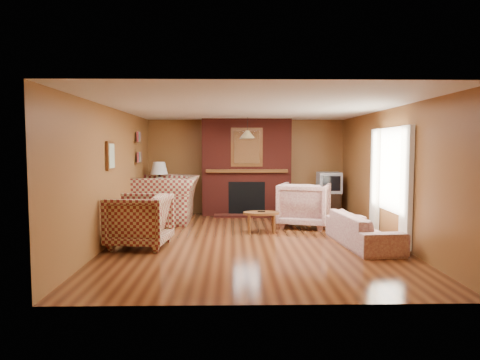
{
  "coord_description": "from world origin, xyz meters",
  "views": [
    {
      "loc": [
        -0.37,
        -7.73,
        1.7
      ],
      "look_at": [
        -0.21,
        0.6,
        1.06
      ],
      "focal_mm": 32.0,
      "sensor_mm": 36.0,
      "label": 1
    }
  ],
  "objects_px": {
    "coffee_table": "(261,215)",
    "crt_tv": "(329,183)",
    "fireplace": "(246,168)",
    "side_table": "(160,204)",
    "floral_armchair": "(304,205)",
    "table_lamp": "(159,175)",
    "plaid_loveseat": "(167,199)",
    "tv_stand": "(329,204)",
    "floral_sofa": "(363,230)",
    "plaid_armchair": "(139,221)"
  },
  "relations": [
    {
      "from": "plaid_loveseat",
      "to": "coffee_table",
      "type": "bearing_deg",
      "value": 56.6
    },
    {
      "from": "plaid_armchair",
      "to": "floral_sofa",
      "type": "xyz_separation_m",
      "value": [
        3.85,
        0.02,
        -0.18
      ]
    },
    {
      "from": "plaid_loveseat",
      "to": "plaid_armchair",
      "type": "relative_size",
      "value": 1.61
    },
    {
      "from": "floral_armchair",
      "to": "crt_tv",
      "type": "xyz_separation_m",
      "value": [
        0.87,
        1.49,
        0.35
      ]
    },
    {
      "from": "floral_armchair",
      "to": "coffee_table",
      "type": "xyz_separation_m",
      "value": [
        -0.96,
        -0.64,
        -0.12
      ]
    },
    {
      "from": "floral_armchair",
      "to": "table_lamp",
      "type": "height_order",
      "value": "table_lamp"
    },
    {
      "from": "tv_stand",
      "to": "floral_armchair",
      "type": "bearing_deg",
      "value": -116.76
    },
    {
      "from": "fireplace",
      "to": "plaid_armchair",
      "type": "distance_m",
      "value": 4.06
    },
    {
      "from": "floral_sofa",
      "to": "tv_stand",
      "type": "height_order",
      "value": "tv_stand"
    },
    {
      "from": "fireplace",
      "to": "floral_armchair",
      "type": "bearing_deg",
      "value": -54.9
    },
    {
      "from": "plaid_armchair",
      "to": "side_table",
      "type": "distance_m",
      "value": 2.96
    },
    {
      "from": "fireplace",
      "to": "floral_armchair",
      "type": "xyz_separation_m",
      "value": [
        1.18,
        -1.68,
        -0.71
      ]
    },
    {
      "from": "plaid_armchair",
      "to": "plaid_loveseat",
      "type": "bearing_deg",
      "value": -176.27
    },
    {
      "from": "plaid_loveseat",
      "to": "floral_sofa",
      "type": "relative_size",
      "value": 0.85
    },
    {
      "from": "plaid_loveseat",
      "to": "floral_sofa",
      "type": "height_order",
      "value": "plaid_loveseat"
    },
    {
      "from": "coffee_table",
      "to": "floral_sofa",
      "type": "bearing_deg",
      "value": -34.17
    },
    {
      "from": "coffee_table",
      "to": "table_lamp",
      "type": "height_order",
      "value": "table_lamp"
    },
    {
      "from": "tv_stand",
      "to": "crt_tv",
      "type": "relative_size",
      "value": 1.02
    },
    {
      "from": "floral_sofa",
      "to": "tv_stand",
      "type": "xyz_separation_m",
      "value": [
        0.15,
        3.28,
        0.01
      ]
    },
    {
      "from": "fireplace",
      "to": "tv_stand",
      "type": "height_order",
      "value": "fireplace"
    },
    {
      "from": "side_table",
      "to": "floral_sofa",
      "type": "bearing_deg",
      "value": -36.22
    },
    {
      "from": "plaid_loveseat",
      "to": "tv_stand",
      "type": "height_order",
      "value": "plaid_loveseat"
    },
    {
      "from": "coffee_table",
      "to": "table_lamp",
      "type": "distance_m",
      "value": 3.01
    },
    {
      "from": "plaid_loveseat",
      "to": "tv_stand",
      "type": "distance_m",
      "value": 3.98
    },
    {
      "from": "floral_armchair",
      "to": "side_table",
      "type": "distance_m",
      "value": 3.48
    },
    {
      "from": "fireplace",
      "to": "crt_tv",
      "type": "relative_size",
      "value": 4.29
    },
    {
      "from": "floral_armchair",
      "to": "coffee_table",
      "type": "bearing_deg",
      "value": 52.7
    },
    {
      "from": "floral_armchair",
      "to": "fireplace",
      "type": "bearing_deg",
      "value": -35.77
    },
    {
      "from": "fireplace",
      "to": "plaid_loveseat",
      "type": "height_order",
      "value": "fireplace"
    },
    {
      "from": "floral_sofa",
      "to": "crt_tv",
      "type": "height_order",
      "value": "crt_tv"
    },
    {
      "from": "fireplace",
      "to": "coffee_table",
      "type": "xyz_separation_m",
      "value": [
        0.22,
        -2.32,
        -0.83
      ]
    },
    {
      "from": "tv_stand",
      "to": "fireplace",
      "type": "bearing_deg",
      "value": 178.16
    },
    {
      "from": "plaid_loveseat",
      "to": "tv_stand",
      "type": "relative_size",
      "value": 2.82
    },
    {
      "from": "fireplace",
      "to": "side_table",
      "type": "bearing_deg",
      "value": -165.71
    },
    {
      "from": "side_table",
      "to": "crt_tv",
      "type": "relative_size",
      "value": 1.19
    },
    {
      "from": "plaid_loveseat",
      "to": "floral_sofa",
      "type": "bearing_deg",
      "value": 56.35
    },
    {
      "from": "fireplace",
      "to": "side_table",
      "type": "xyz_separation_m",
      "value": [
        -2.1,
        -0.53,
        -0.85
      ]
    },
    {
      "from": "coffee_table",
      "to": "crt_tv",
      "type": "distance_m",
      "value": 2.85
    },
    {
      "from": "plaid_armchair",
      "to": "crt_tv",
      "type": "relative_size",
      "value": 1.77
    },
    {
      "from": "plaid_armchair",
      "to": "tv_stand",
      "type": "height_order",
      "value": "plaid_armchair"
    },
    {
      "from": "coffee_table",
      "to": "side_table",
      "type": "distance_m",
      "value": 2.93
    },
    {
      "from": "coffee_table",
      "to": "crt_tv",
      "type": "bearing_deg",
      "value": 49.35
    },
    {
      "from": "floral_armchair",
      "to": "side_table",
      "type": "xyz_separation_m",
      "value": [
        -3.28,
        1.15,
        -0.14
      ]
    },
    {
      "from": "floral_armchair",
      "to": "side_table",
      "type": "relative_size",
      "value": 1.56
    },
    {
      "from": "plaid_armchair",
      "to": "crt_tv",
      "type": "distance_m",
      "value": 5.2
    },
    {
      "from": "coffee_table",
      "to": "plaid_armchair",
      "type": "bearing_deg",
      "value": -151.76
    },
    {
      "from": "plaid_loveseat",
      "to": "coffee_table",
      "type": "distance_m",
      "value": 2.49
    },
    {
      "from": "table_lamp",
      "to": "tv_stand",
      "type": "relative_size",
      "value": 1.21
    },
    {
      "from": "floral_armchair",
      "to": "side_table",
      "type": "height_order",
      "value": "floral_armchair"
    },
    {
      "from": "tv_stand",
      "to": "floral_sofa",
      "type": "bearing_deg",
      "value": -89.31
    }
  ]
}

